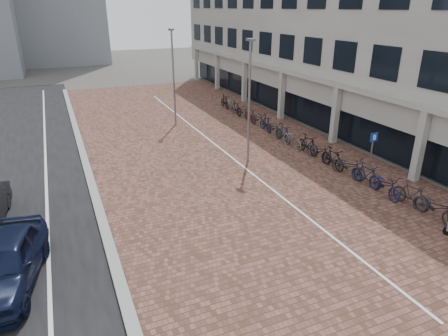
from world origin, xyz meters
TOP-DOWN VIEW (x-y plane):
  - ground at (0.00, 0.00)m, footprint 140.00×140.00m
  - plaza_brick at (2.00, 12.00)m, footprint 14.50×42.00m
  - street_asphalt at (-9.00, 12.00)m, footprint 8.00×50.00m
  - curb at (-5.10, 12.00)m, footprint 0.35×42.00m
  - lane_line at (-7.00, 12.00)m, footprint 0.12×44.00m
  - parking_line at (2.20, 12.00)m, footprint 0.10×30.00m
  - car_navy at (-8.08, 3.18)m, footprint 2.64×4.76m
  - parking_sign at (7.50, 5.52)m, footprint 0.43×0.09m
  - lamp_near at (2.74, 9.21)m, footprint 0.12×0.12m
  - lamp_far at (1.30, 17.37)m, footprint 0.12×0.12m
  - bike_row at (6.31, 10.65)m, footprint 1.25×21.44m

SIDE VIEW (x-z plane):
  - ground at x=0.00m, z-range 0.00..0.00m
  - street_asphalt at x=-9.00m, z-range -0.01..0.02m
  - plaza_brick at x=2.00m, z-range -0.01..0.03m
  - lane_line at x=-7.00m, z-range 0.02..0.02m
  - parking_line at x=2.20m, z-range 0.03..0.04m
  - curb at x=-5.10m, z-range 0.00..0.14m
  - bike_row at x=6.31m, z-range 0.00..1.05m
  - car_navy at x=-8.08m, z-range 0.00..1.53m
  - parking_sign at x=7.50m, z-range 0.31..2.35m
  - lamp_near at x=2.74m, z-range 0.00..6.10m
  - lamp_far at x=1.30m, z-range 0.00..6.21m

